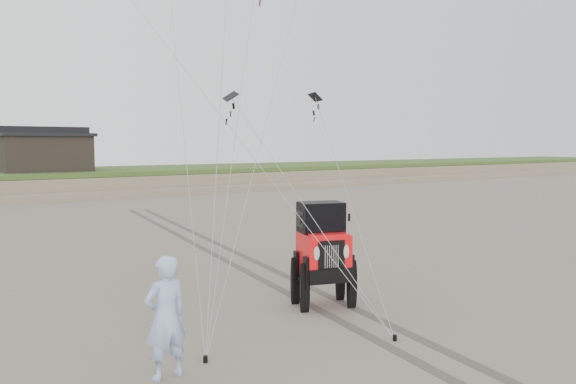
% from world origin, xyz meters
% --- Properties ---
extents(ground, '(160.00, 160.00, 0.00)m').
position_xyz_m(ground, '(0.00, 0.00, 0.00)').
color(ground, '#6B6054').
rests_on(ground, ground).
extents(dune_ridge, '(160.00, 14.25, 1.73)m').
position_xyz_m(dune_ridge, '(0.00, 37.50, 0.82)').
color(dune_ridge, '#7A6B54').
rests_on(dune_ridge, ground).
extents(cabin, '(6.40, 5.40, 3.35)m').
position_xyz_m(cabin, '(2.00, 37.00, 3.24)').
color(cabin, black).
rests_on(cabin, dune_ridge).
extents(jeep, '(3.73, 5.65, 1.94)m').
position_xyz_m(jeep, '(0.97, 1.80, 0.97)').
color(jeep, '#FF1014').
rests_on(jeep, ground).
extents(man, '(0.78, 0.55, 2.01)m').
position_xyz_m(man, '(-3.61, 0.08, 1.00)').
color(man, '#95B2E7').
rests_on(man, ground).
extents(stake_main, '(0.08, 0.08, 0.12)m').
position_xyz_m(stake_main, '(-2.81, 0.30, 0.06)').
color(stake_main, black).
rests_on(stake_main, ground).
extents(stake_aux, '(0.08, 0.08, 0.12)m').
position_xyz_m(stake_aux, '(0.67, -0.81, 0.06)').
color(stake_aux, black).
rests_on(stake_aux, ground).
extents(tire_tracks, '(5.22, 29.74, 0.01)m').
position_xyz_m(tire_tracks, '(2.00, 8.00, 0.00)').
color(tire_tracks, '#4C443D').
rests_on(tire_tracks, ground).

